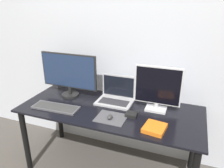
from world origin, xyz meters
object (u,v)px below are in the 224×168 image
keyboard (56,107)px  power_brick (131,115)px  monitor_right (158,88)px  laptop (116,95)px  mouse (110,117)px  monitor_left (69,73)px  book (155,128)px

keyboard → power_brick: size_ratio=4.61×
keyboard → monitor_right: bearing=18.7°
keyboard → power_brick: power_brick is taller
monitor_right → laptop: size_ratio=1.19×
mouse → keyboard: bearing=179.4°
monitor_left → keyboard: 0.39m
monitor_left → book: 1.04m
book → monitor_right: bearing=98.3°
keyboard → book: size_ratio=2.25×
laptop → book: 0.60m
monitor_left → keyboard: bearing=-86.2°
monitor_right → power_brick: monitor_right is taller
monitor_left → mouse: 0.69m
mouse → book: mouse is taller
keyboard → power_brick: bearing=8.9°
mouse → power_brick: 0.20m
monitor_right → keyboard: bearing=-161.3°
mouse → power_brick: bearing=36.3°
keyboard → book: (0.94, -0.03, 0.01)m
monitor_left → keyboard: (0.02, -0.30, -0.24)m
book → monitor_left: bearing=160.8°
book → power_brick: book is taller
monitor_right → laptop: monitor_right is taller
monitor_right → book: (0.05, -0.33, -0.20)m
power_brick → mouse: bearing=-143.7°
laptop → power_brick: (0.23, -0.24, -0.05)m
monitor_left → monitor_right: monitor_left is taller
monitor_right → book: 0.39m
book → power_brick: 0.27m
laptop → mouse: (0.07, -0.36, -0.04)m
book → power_brick: (-0.23, 0.14, -0.00)m
monitor_left → mouse: bearing=-28.2°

